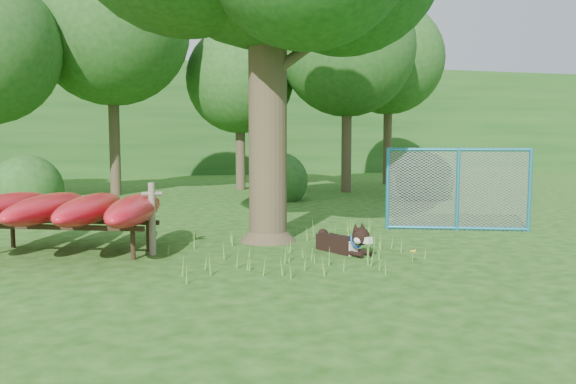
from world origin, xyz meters
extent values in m
plane|color=#19460E|center=(0.00, 0.00, 0.00)|extent=(80.00, 80.00, 0.00)
cylinder|color=#3D3221|center=(0.07, 2.14, 2.75)|extent=(0.81, 0.81, 5.50)
cone|color=#3D3221|center=(0.07, 2.14, 0.27)|extent=(1.22, 1.22, 0.55)
cylinder|color=#3D3221|center=(0.72, 2.03, 3.52)|extent=(1.56, 0.48, 1.17)
cylinder|color=#3D3221|center=(-0.44, 2.45, 3.96)|extent=(1.11, 0.96, 1.12)
cylinder|color=#69624F|center=(-2.05, 1.36, 0.60)|extent=(0.12, 0.12, 1.19)
cylinder|color=#69624F|center=(-2.05, 1.36, 1.01)|extent=(0.33, 0.10, 0.06)
cylinder|color=black|center=(-2.36, 1.09, 0.24)|extent=(0.10, 0.10, 0.47)
cylinder|color=black|center=(-4.40, 2.62, 0.24)|extent=(0.10, 0.10, 0.47)
cylinder|color=black|center=(-2.11, 1.70, 0.24)|extent=(0.10, 0.10, 0.47)
cube|color=black|center=(-3.50, 1.55, 0.49)|extent=(2.66, 1.13, 0.08)
cube|color=black|center=(-3.26, 2.16, 0.49)|extent=(2.66, 1.13, 0.08)
ellipsoid|color=red|center=(-4.43, 2.28, 0.76)|extent=(1.50, 2.90, 0.45)
ellipsoid|color=red|center=(-3.73, 1.99, 0.76)|extent=(1.42, 2.91, 0.45)
ellipsoid|color=red|center=(-3.03, 1.71, 0.76)|extent=(1.33, 2.91, 0.45)
ellipsoid|color=red|center=(-2.33, 1.43, 0.76)|extent=(1.23, 2.91, 0.45)
cube|color=black|center=(0.97, 0.84, 0.13)|extent=(0.58, 0.83, 0.27)
cube|color=silver|center=(1.11, 0.54, 0.12)|extent=(0.29, 0.24, 0.25)
sphere|color=black|center=(1.19, 0.36, 0.33)|extent=(0.29, 0.29, 0.29)
cube|color=silver|center=(1.24, 0.23, 0.29)|extent=(0.17, 0.19, 0.10)
sphere|color=silver|center=(1.12, 0.30, 0.29)|extent=(0.13, 0.13, 0.13)
sphere|color=silver|center=(1.28, 0.37, 0.29)|extent=(0.13, 0.13, 0.13)
cone|color=black|center=(1.10, 0.36, 0.49)|extent=(0.12, 0.14, 0.14)
cone|color=black|center=(1.24, 0.43, 0.49)|extent=(0.15, 0.16, 0.14)
cylinder|color=black|center=(1.08, 0.35, 0.06)|extent=(0.21, 0.34, 0.08)
cylinder|color=black|center=(1.27, 0.43, 0.06)|extent=(0.21, 0.34, 0.08)
sphere|color=black|center=(0.85, 1.25, 0.25)|extent=(0.18, 0.18, 0.18)
torus|color=#1756AF|center=(1.15, 0.44, 0.27)|extent=(0.29, 0.19, 0.28)
cylinder|color=teal|center=(2.81, 2.84, 0.86)|extent=(0.10, 0.10, 1.72)
cylinder|color=teal|center=(4.14, 2.31, 0.86)|extent=(0.10, 0.10, 1.72)
cylinder|color=teal|center=(5.47, 1.78, 0.86)|extent=(0.10, 0.10, 1.72)
cylinder|color=teal|center=(4.14, 2.31, 1.68)|extent=(2.69, 1.13, 0.07)
cylinder|color=teal|center=(4.14, 2.31, 0.05)|extent=(2.69, 1.13, 0.07)
plane|color=gray|center=(4.14, 2.31, 0.86)|extent=(2.66, 1.07, 2.87)
cylinder|color=#538F2E|center=(1.80, -0.25, 0.09)|extent=(0.02, 0.02, 0.18)
sphere|color=yellow|center=(1.80, -0.25, 0.18)|extent=(0.03, 0.03, 0.03)
sphere|color=yellow|center=(1.84, -0.24, 0.18)|extent=(0.03, 0.03, 0.03)
sphere|color=yellow|center=(1.79, -0.21, 0.17)|extent=(0.03, 0.03, 0.03)
sphere|color=yellow|center=(1.81, -0.28, 0.18)|extent=(0.03, 0.03, 0.03)
sphere|color=yellow|center=(1.78, -0.26, 0.18)|extent=(0.03, 0.03, 0.03)
cylinder|color=#3D3221|center=(-3.00, 12.00, 2.62)|extent=(0.36, 0.36, 5.25)
sphere|color=#1D4D19|center=(-3.00, 12.00, 5.62)|extent=(5.20, 5.20, 5.20)
cylinder|color=#3D3221|center=(1.50, 13.00, 1.92)|extent=(0.36, 0.36, 3.85)
sphere|color=#1D4D19|center=(1.50, 13.00, 4.12)|extent=(4.00, 4.00, 4.00)
cylinder|color=#3D3221|center=(5.00, 11.00, 2.38)|extent=(0.36, 0.36, 4.76)
sphere|color=#1D4D19|center=(5.00, 11.00, 5.10)|extent=(4.80, 4.80, 4.80)
cylinder|color=#3D3221|center=(8.00, 14.00, 2.45)|extent=(0.36, 0.36, 4.90)
sphere|color=#1D4D19|center=(8.00, 14.00, 5.25)|extent=(4.60, 4.60, 4.60)
sphere|color=#1D4D19|center=(-5.00, 7.50, 0.00)|extent=(1.80, 1.80, 1.80)
sphere|color=#1D4D19|center=(6.50, 8.00, 0.00)|extent=(1.80, 1.80, 1.80)
sphere|color=#1D4D19|center=(2.00, 9.00, 0.00)|extent=(1.80, 1.80, 1.80)
cube|color=#1D4D19|center=(0.00, 28.00, 3.00)|extent=(80.00, 12.00, 6.00)
camera|label=1|loc=(-2.26, -7.97, 1.88)|focal=35.00mm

